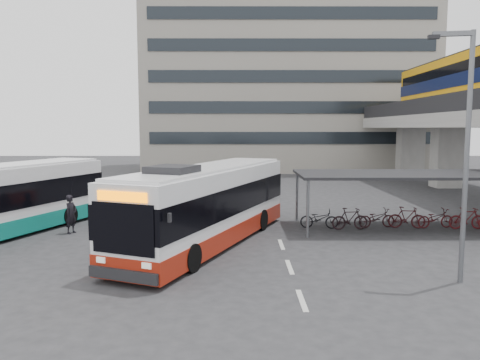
{
  "coord_description": "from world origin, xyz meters",
  "views": [
    {
      "loc": [
        0.82,
        -17.97,
        4.55
      ],
      "look_at": [
        0.89,
        5.04,
        2.0
      ],
      "focal_mm": 35.0,
      "sensor_mm": 36.0,
      "label": 1
    }
  ],
  "objects": [
    {
      "name": "ground",
      "position": [
        0.0,
        0.0,
        0.0
      ],
      "size": [
        120.0,
        120.0,
        0.0
      ],
      "primitive_type": "plane",
      "color": "#28282B",
      "rests_on": "ground"
    },
    {
      "name": "bike_shelter",
      "position": [
        8.5,
        3.0,
        1.36
      ],
      "size": [
        10.0,
        4.0,
        2.54
      ],
      "color": "#595B60",
      "rests_on": "ground"
    },
    {
      "name": "office_block",
      "position": [
        6.0,
        36.0,
        12.5
      ],
      "size": [
        30.0,
        15.0,
        25.0
      ],
      "primitive_type": "cube",
      "color": "gray",
      "rests_on": "ground"
    },
    {
      "name": "road_markings",
      "position": [
        2.5,
        -3.0,
        0.01
      ],
      "size": [
        0.15,
        7.6,
        0.01
      ],
      "color": "beige",
      "rests_on": "ground"
    },
    {
      "name": "bus_main",
      "position": [
        -0.35,
        0.16,
        1.53
      ],
      "size": [
        6.48,
        11.26,
        3.3
      ],
      "rotation": [
        0.0,
        0.0,
        -0.39
      ],
      "color": "white",
      "rests_on": "ground"
    },
    {
      "name": "pedestrian",
      "position": [
        -6.45,
        2.03,
        0.84
      ],
      "size": [
        0.59,
        0.71,
        1.68
      ],
      "primitive_type": "imported",
      "rotation": [
        0.0,
        0.0,
        1.22
      ],
      "color": "black",
      "rests_on": "ground"
    },
    {
      "name": "lamp_post",
      "position": [
        7.31,
        -4.52,
        4.16
      ],
      "size": [
        1.28,
        0.36,
        7.29
      ],
      "rotation": [
        0.0,
        0.0,
        -0.17
      ],
      "color": "#595B60",
      "rests_on": "ground"
    }
  ]
}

